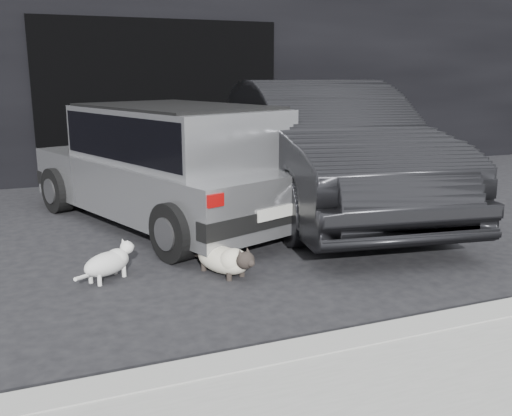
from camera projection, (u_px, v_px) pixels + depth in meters
name	position (u px, v px, depth m)	size (l,w,h in m)	color
ground	(157.00, 252.00, 5.74)	(80.00, 80.00, 0.00)	black
building_facade	(136.00, 33.00, 10.94)	(34.00, 4.00, 5.00)	black
garage_opening	(161.00, 101.00, 9.40)	(4.00, 0.10, 2.60)	black
curb	(392.00, 338.00, 3.75)	(18.00, 0.25, 0.12)	gray
silver_hatchback	(171.00, 159.00, 6.71)	(2.89, 4.14, 1.40)	#A6A7AA
second_car	(321.00, 147.00, 7.29)	(1.76, 5.05, 1.66)	black
cat_siamese	(226.00, 260.00, 5.05)	(0.50, 0.82, 0.31)	beige
cat_white	(110.00, 262.00, 4.95)	(0.58, 0.47, 0.32)	silver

